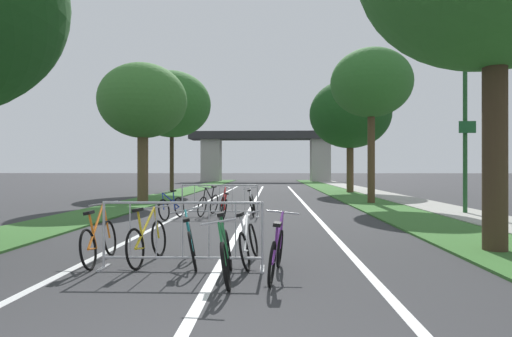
{
  "coord_description": "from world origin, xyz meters",
  "views": [
    {
      "loc": [
        0.84,
        -2.41,
        1.55
      ],
      "look_at": [
        0.3,
        11.43,
        1.57
      ],
      "focal_mm": 29.01,
      "sensor_mm": 36.0,
      "label": 1
    }
  ],
  "objects_px": {
    "bicycle_green_8": "(226,254)",
    "bicycle_teal_7": "(191,243)",
    "tree_left_pine_far": "(143,102)",
    "bicycle_silver_9": "(252,204)",
    "tree_right_pine_near": "(350,114)",
    "bicycle_blue_6": "(172,207)",
    "lamppost_with_sign": "(465,116)",
    "bicycle_black_4": "(209,204)",
    "crowd_barrier_second": "(220,201)",
    "bicycle_yellow_2": "(147,240)",
    "bicycle_red_0": "(223,207)",
    "bicycle_purple_5": "(277,252)",
    "tree_left_oak_near": "(172,104)",
    "tree_right_cypress_far": "(371,83)",
    "bicycle_white_1": "(249,242)",
    "crowd_barrier_nearest": "(183,235)",
    "bicycle_orange_3": "(99,240)"
  },
  "relations": [
    {
      "from": "bicycle_orange_3",
      "to": "bicycle_blue_6",
      "type": "xyz_separation_m",
      "value": [
        -0.26,
        5.98,
        -0.01
      ]
    },
    {
      "from": "bicycle_yellow_2",
      "to": "bicycle_silver_9",
      "type": "relative_size",
      "value": 0.92
    },
    {
      "from": "crowd_barrier_nearest",
      "to": "bicycle_white_1",
      "type": "bearing_deg",
      "value": 23.24
    },
    {
      "from": "bicycle_black_4",
      "to": "bicycle_purple_5",
      "type": "distance_m",
      "value": 8.06
    },
    {
      "from": "tree_left_oak_near",
      "to": "bicycle_green_8",
      "type": "distance_m",
      "value": 22.28
    },
    {
      "from": "tree_left_pine_far",
      "to": "tree_right_cypress_far",
      "type": "bearing_deg",
      "value": -1.32
    },
    {
      "from": "tree_right_pine_near",
      "to": "crowd_barrier_second",
      "type": "distance_m",
      "value": 15.9
    },
    {
      "from": "lamppost_with_sign",
      "to": "bicycle_black_4",
      "type": "xyz_separation_m",
      "value": [
        -8.65,
        -0.5,
        -2.95
      ]
    },
    {
      "from": "tree_right_cypress_far",
      "to": "bicycle_red_0",
      "type": "bearing_deg",
      "value": -136.07
    },
    {
      "from": "bicycle_yellow_2",
      "to": "tree_left_pine_far",
      "type": "bearing_deg",
      "value": 113.16
    },
    {
      "from": "crowd_barrier_second",
      "to": "bicycle_green_8",
      "type": "bearing_deg",
      "value": -81.99
    },
    {
      "from": "tree_left_pine_far",
      "to": "tree_left_oak_near",
      "type": "xyz_separation_m",
      "value": [
        -0.55,
        7.74,
        1.08
      ]
    },
    {
      "from": "bicycle_purple_5",
      "to": "bicycle_silver_9",
      "type": "bearing_deg",
      "value": 101.82
    },
    {
      "from": "tree_right_pine_near",
      "to": "bicycle_blue_6",
      "type": "bearing_deg",
      "value": -119.83
    },
    {
      "from": "tree_left_pine_far",
      "to": "bicycle_silver_9",
      "type": "bearing_deg",
      "value": -43.36
    },
    {
      "from": "bicycle_blue_6",
      "to": "bicycle_orange_3",
      "type": "bearing_deg",
      "value": 105.9
    },
    {
      "from": "tree_left_oak_near",
      "to": "bicycle_silver_9",
      "type": "xyz_separation_m",
      "value": [
        5.85,
        -12.75,
        -5.36
      ]
    },
    {
      "from": "tree_left_pine_far",
      "to": "tree_left_oak_near",
      "type": "relative_size",
      "value": 0.81
    },
    {
      "from": "tree_left_pine_far",
      "to": "lamppost_with_sign",
      "type": "xyz_separation_m",
      "value": [
        12.49,
        -4.59,
        -1.32
      ]
    },
    {
      "from": "lamppost_with_sign",
      "to": "crowd_barrier_nearest",
      "type": "xyz_separation_m",
      "value": [
        -7.91,
        -7.89,
        -2.82
      ]
    },
    {
      "from": "tree_right_cypress_far",
      "to": "tree_left_pine_far",
      "type": "bearing_deg",
      "value": 178.68
    },
    {
      "from": "bicycle_white_1",
      "to": "bicycle_orange_3",
      "type": "xyz_separation_m",
      "value": [
        -2.48,
        -0.03,
        0.02
      ]
    },
    {
      "from": "bicycle_black_4",
      "to": "bicycle_silver_9",
      "type": "xyz_separation_m",
      "value": [
        1.46,
        0.09,
        -0.0
      ]
    },
    {
      "from": "bicycle_green_8",
      "to": "bicycle_silver_9",
      "type": "xyz_separation_m",
      "value": [
        -0.02,
        8.06,
        0.03
      ]
    },
    {
      "from": "tree_left_oak_near",
      "to": "bicycle_white_1",
      "type": "distance_m",
      "value": 21.42
    },
    {
      "from": "crowd_barrier_second",
      "to": "bicycle_blue_6",
      "type": "relative_size",
      "value": 1.54
    },
    {
      "from": "lamppost_with_sign",
      "to": "bicycle_teal_7",
      "type": "xyz_separation_m",
      "value": [
        -7.84,
        -7.53,
        -2.99
      ]
    },
    {
      "from": "tree_left_pine_far",
      "to": "crowd_barrier_second",
      "type": "relative_size",
      "value": 2.52
    },
    {
      "from": "bicycle_white_1",
      "to": "crowd_barrier_second",
      "type": "bearing_deg",
      "value": 106.05
    },
    {
      "from": "crowd_barrier_nearest",
      "to": "bicycle_yellow_2",
      "type": "distance_m",
      "value": 0.82
    },
    {
      "from": "tree_right_pine_near",
      "to": "bicycle_blue_6",
      "type": "distance_m",
      "value": 17.07
    },
    {
      "from": "crowd_barrier_second",
      "to": "tree_left_pine_far",
      "type": "bearing_deg",
      "value": 127.61
    },
    {
      "from": "bicycle_orange_3",
      "to": "bicycle_teal_7",
      "type": "distance_m",
      "value": 1.55
    },
    {
      "from": "tree_left_pine_far",
      "to": "bicycle_yellow_2",
      "type": "bearing_deg",
      "value": -72.07
    },
    {
      "from": "tree_left_oak_near",
      "to": "bicycle_blue_6",
      "type": "relative_size",
      "value": 4.78
    },
    {
      "from": "bicycle_red_0",
      "to": "bicycle_green_8",
      "type": "bearing_deg",
      "value": -94.74
    },
    {
      "from": "lamppost_with_sign",
      "to": "bicycle_purple_5",
      "type": "bearing_deg",
      "value": -128.04
    },
    {
      "from": "lamppost_with_sign",
      "to": "bicycle_silver_9",
      "type": "relative_size",
      "value": 3.18
    },
    {
      "from": "crowd_barrier_second",
      "to": "bicycle_white_1",
      "type": "xyz_separation_m",
      "value": [
        1.31,
        -6.52,
        -0.18
      ]
    },
    {
      "from": "bicycle_green_8",
      "to": "bicycle_teal_7",
      "type": "bearing_deg",
      "value": -58.64
    },
    {
      "from": "tree_left_pine_far",
      "to": "crowd_barrier_nearest",
      "type": "bearing_deg",
      "value": -69.85
    },
    {
      "from": "tree_left_pine_far",
      "to": "bicycle_green_8",
      "type": "xyz_separation_m",
      "value": [
        5.32,
        -13.06,
        -4.3
      ]
    },
    {
      "from": "tree_right_cypress_far",
      "to": "bicycle_yellow_2",
      "type": "relative_size",
      "value": 4.21
    },
    {
      "from": "bicycle_purple_5",
      "to": "bicycle_silver_9",
      "type": "xyz_separation_m",
      "value": [
        -0.73,
        7.85,
        0.03
      ]
    },
    {
      "from": "bicycle_teal_7",
      "to": "bicycle_red_0",
      "type": "bearing_deg",
      "value": 79.98
    },
    {
      "from": "bicycle_orange_3",
      "to": "bicycle_silver_9",
      "type": "height_order",
      "value": "bicycle_orange_3"
    },
    {
      "from": "bicycle_red_0",
      "to": "bicycle_silver_9",
      "type": "distance_m",
      "value": 1.29
    },
    {
      "from": "tree_left_pine_far",
      "to": "bicycle_green_8",
      "type": "height_order",
      "value": "tree_left_pine_far"
    },
    {
      "from": "tree_right_pine_near",
      "to": "bicycle_blue_6",
      "type": "relative_size",
      "value": 4.44
    },
    {
      "from": "lamppost_with_sign",
      "to": "bicycle_black_4",
      "type": "relative_size",
      "value": 3.34
    }
  ]
}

